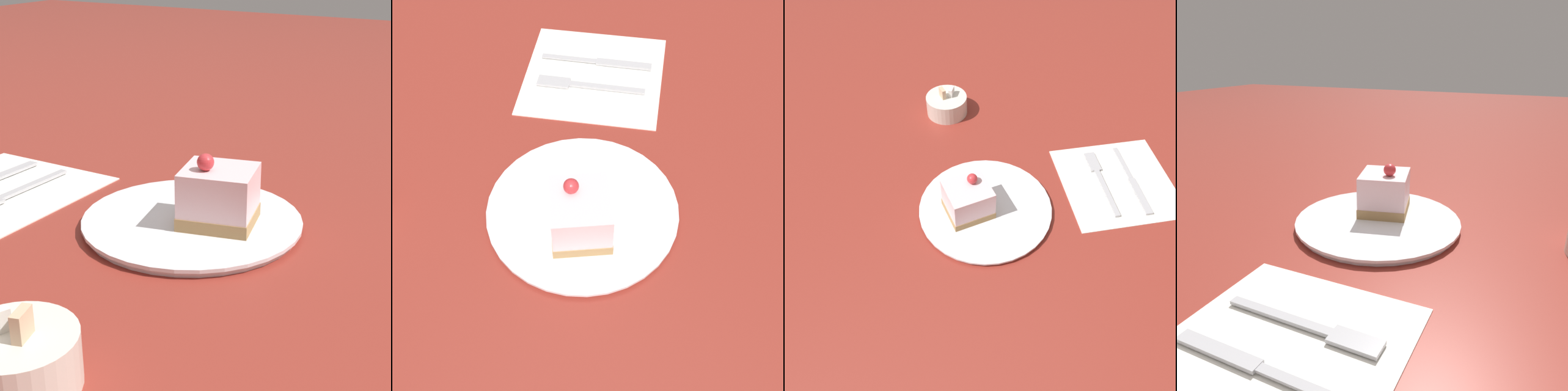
{
  "view_description": "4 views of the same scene",
  "coord_description": "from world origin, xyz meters",
  "views": [
    {
      "loc": [
        -0.3,
        0.55,
        0.3
      ],
      "look_at": [
        0.03,
        -0.03,
        0.03
      ],
      "focal_mm": 60.0,
      "sensor_mm": 36.0,
      "label": 1
    },
    {
      "loc": [
        -0.37,
        -0.08,
        0.57
      ],
      "look_at": [
        0.03,
        -0.03,
        0.04
      ],
      "focal_mm": 50.0,
      "sensor_mm": 36.0,
      "label": 2
    },
    {
      "loc": [
        -0.07,
        -0.51,
        0.63
      ],
      "look_at": [
        0.02,
        -0.02,
        0.05
      ],
      "focal_mm": 40.0,
      "sensor_mm": 36.0,
      "label": 3
    },
    {
      "loc": [
        0.51,
        0.19,
        0.24
      ],
      "look_at": [
        0.01,
        -0.04,
        0.04
      ],
      "focal_mm": 35.0,
      "sensor_mm": 36.0,
      "label": 4
    }
  ],
  "objects": [
    {
      "name": "plate",
      "position": [
        0.03,
        -0.02,
        0.01
      ],
      "size": [
        0.24,
        0.24,
        0.01
      ],
      "color": "white",
      "rests_on": "ground_plane"
    },
    {
      "name": "ground_plane",
      "position": [
        0.0,
        0.0,
        0.0
      ],
      "size": [
        4.0,
        4.0,
        0.0
      ],
      "primitive_type": "plane",
      "color": "maroon"
    },
    {
      "name": "cake_slice",
      "position": [
        -0.0,
        -0.02,
        0.04
      ],
      "size": [
        0.09,
        0.09,
        0.08
      ],
      "rotation": [
        0.0,
        0.0,
        0.23
      ],
      "color": "#AD8451",
      "rests_on": "plate"
    },
    {
      "name": "fork",
      "position": [
        0.27,
        0.02,
        0.01
      ],
      "size": [
        0.02,
        0.17,
        0.0
      ],
      "rotation": [
        0.0,
        0.0,
        -0.02
      ],
      "color": "#B2B2B7",
      "rests_on": "napkin"
    },
    {
      "name": "knife",
      "position": [
        0.33,
        -0.01,
        0.01
      ],
      "size": [
        0.02,
        0.18,
        0.0
      ],
      "rotation": [
        0.0,
        0.0,
        -0.02
      ],
      "color": "#B2B2B7",
      "rests_on": "napkin"
    },
    {
      "name": "napkin",
      "position": [
        0.3,
        0.01,
        0.0
      ],
      "size": [
        0.21,
        0.21,
        0.0
      ],
      "rotation": [
        0.0,
        0.0,
        -0.01
      ],
      "color": "white",
      "rests_on": "ground_plane"
    }
  ]
}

